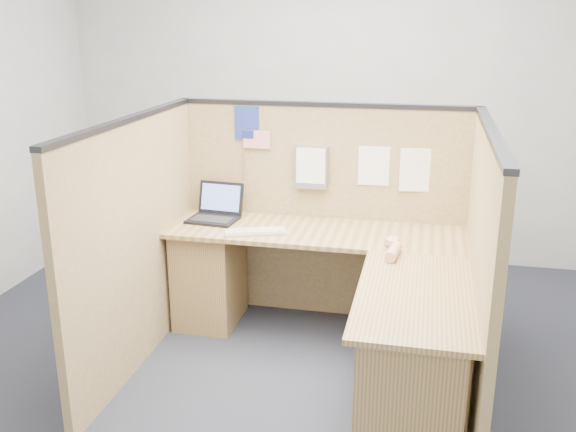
% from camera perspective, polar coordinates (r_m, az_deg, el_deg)
% --- Properties ---
extents(floor, '(5.00, 5.00, 0.00)m').
position_cam_1_polar(floor, '(3.93, 0.55, -14.55)').
color(floor, '#222430').
rests_on(floor, ground).
extents(wall_back, '(5.00, 0.00, 5.00)m').
position_cam_1_polar(wall_back, '(5.60, 5.44, 10.29)').
color(wall_back, '#A3A6A8').
rests_on(wall_back, floor).
extents(wall_front, '(5.00, 0.00, 5.00)m').
position_cam_1_polar(wall_front, '(1.40, -19.15, -12.50)').
color(wall_front, '#A3A6A8').
rests_on(wall_front, floor).
extents(cubicle_partitions, '(2.06, 1.83, 1.53)m').
position_cam_1_polar(cubicle_partitions, '(3.98, 1.85, -1.89)').
color(cubicle_partitions, olive).
rests_on(cubicle_partitions, floor).
extents(l_desk, '(1.95, 1.75, 0.73)m').
position_cam_1_polar(l_desk, '(3.97, 4.05, -7.86)').
color(l_desk, brown).
rests_on(l_desk, floor).
extents(laptop, '(0.35, 0.34, 0.24)m').
position_cam_1_polar(laptop, '(4.49, -6.46, 0.51)').
color(laptop, black).
rests_on(laptop, l_desk).
extents(keyboard, '(0.42, 0.26, 0.03)m').
position_cam_1_polar(keyboard, '(4.16, -2.90, -1.42)').
color(keyboard, tan).
rests_on(keyboard, l_desk).
extents(mouse, '(0.11, 0.08, 0.04)m').
position_cam_1_polar(mouse, '(3.98, 9.32, -2.41)').
color(mouse, '#B9B9BD').
rests_on(mouse, l_desk).
extents(hand_forearm, '(0.10, 0.34, 0.07)m').
position_cam_1_polar(hand_forearm, '(3.86, 9.35, -2.83)').
color(hand_forearm, tan).
rests_on(hand_forearm, l_desk).
extents(blue_poster, '(0.17, 0.01, 0.23)m').
position_cam_1_polar(blue_poster, '(4.47, -3.68, 8.26)').
color(blue_poster, navy).
rests_on(blue_poster, cubicle_partitions).
extents(american_flag, '(0.20, 0.01, 0.34)m').
position_cam_1_polar(american_flag, '(4.47, -3.09, 6.68)').
color(american_flag, olive).
rests_on(american_flag, cubicle_partitions).
extents(file_holder, '(0.23, 0.05, 0.29)m').
position_cam_1_polar(file_holder, '(4.39, 2.08, 4.32)').
color(file_holder, slate).
rests_on(file_holder, cubicle_partitions).
extents(paper_left, '(0.21, 0.01, 0.27)m').
position_cam_1_polar(paper_left, '(4.36, 7.63, 4.43)').
color(paper_left, white).
rests_on(paper_left, cubicle_partitions).
extents(paper_right, '(0.23, 0.03, 0.29)m').
position_cam_1_polar(paper_right, '(4.35, 11.42, 4.01)').
color(paper_right, white).
rests_on(paper_right, cubicle_partitions).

